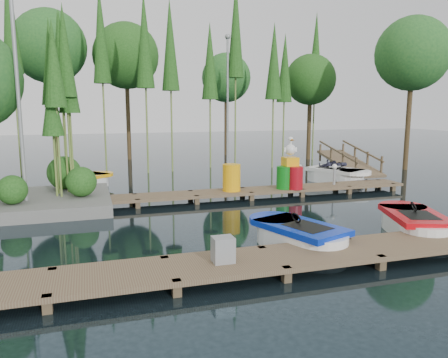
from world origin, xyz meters
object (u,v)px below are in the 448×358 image
object	(u,v)px
boat_yellow_far	(84,182)
drum_cluster	(291,173)
yellow_barrel	(231,178)
boat_red	(414,224)
utility_cabinet	(223,250)
boat_blue	(298,237)

from	to	relation	value
boat_yellow_far	drum_cluster	distance (m)	8.50
drum_cluster	boat_yellow_far	bearing A→B (deg)	152.02
boat_yellow_far	yellow_barrel	world-z (taller)	yellow_barrel
yellow_barrel	drum_cluster	distance (m)	2.32
boat_red	utility_cabinet	world-z (taller)	boat_red
boat_red	yellow_barrel	bearing A→B (deg)	138.53
boat_red	yellow_barrel	distance (m)	6.58
utility_cabinet	boat_blue	bearing A→B (deg)	27.42
boat_red	yellow_barrel	world-z (taller)	yellow_barrel
boat_blue	yellow_barrel	size ratio (longest dim) A/B	3.09
boat_red	boat_yellow_far	distance (m)	12.70
yellow_barrel	drum_cluster	world-z (taller)	drum_cluster
boat_yellow_far	utility_cabinet	size ratio (longest dim) A/B	5.41
boat_yellow_far	utility_cabinet	distance (m)	11.16
drum_cluster	boat_blue	bearing A→B (deg)	-114.29
drum_cluster	boat_red	bearing A→B (deg)	-81.22
utility_cabinet	yellow_barrel	bearing A→B (deg)	70.35
boat_yellow_far	drum_cluster	size ratio (longest dim) A/B	1.43
boat_blue	boat_yellow_far	distance (m)	10.84
boat_red	drum_cluster	distance (m)	5.68
boat_red	yellow_barrel	size ratio (longest dim) A/B	3.14
boat_blue	utility_cabinet	bearing A→B (deg)	-172.28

